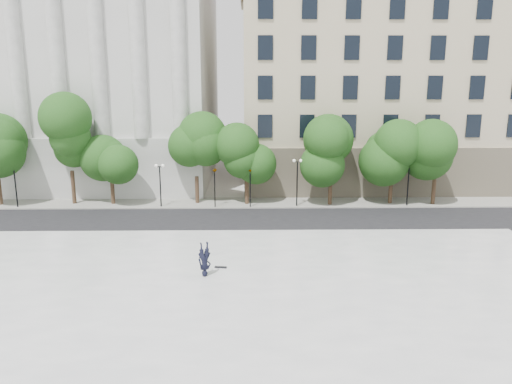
% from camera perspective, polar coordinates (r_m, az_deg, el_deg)
% --- Properties ---
extents(ground, '(160.00, 160.00, 0.00)m').
position_cam_1_polar(ground, '(24.66, -6.57, -15.02)').
color(ground, beige).
rests_on(ground, ground).
extents(plaza, '(44.00, 22.00, 0.45)m').
position_cam_1_polar(plaza, '(27.25, -5.97, -11.66)').
color(plaza, white).
rests_on(plaza, ground).
extents(street, '(60.00, 8.00, 0.02)m').
position_cam_1_polar(street, '(41.40, -4.18, -3.33)').
color(street, black).
rests_on(street, ground).
extents(far_sidewalk, '(60.00, 4.00, 0.12)m').
position_cam_1_polar(far_sidewalk, '(47.17, -3.78, -1.26)').
color(far_sidewalk, '#98978C').
rests_on(far_sidewalk, ground).
extents(building_west, '(31.50, 27.65, 25.60)m').
position_cam_1_polar(building_west, '(63.34, -19.27, 13.36)').
color(building_west, silver).
rests_on(building_west, ground).
extents(building_east, '(36.00, 26.15, 23.00)m').
position_cam_1_polar(building_east, '(63.13, 15.64, 12.01)').
color(building_east, '#B8A98C').
rests_on(building_east, ground).
extents(traffic_light_west, '(0.88, 1.57, 4.13)m').
position_cam_1_polar(traffic_light_west, '(44.81, -4.77, 2.63)').
color(traffic_light_west, black).
rests_on(traffic_light_west, ground).
extents(traffic_light_east, '(0.91, 1.93, 4.26)m').
position_cam_1_polar(traffic_light_east, '(44.68, -0.68, 2.83)').
color(traffic_light_east, black).
rests_on(traffic_light_east, ground).
extents(person_lying, '(1.28, 2.14, 0.55)m').
position_cam_1_polar(person_lying, '(29.04, -5.86, -9.01)').
color(person_lying, black).
rests_on(person_lying, plaza).
extents(skateboard, '(0.74, 0.27, 0.07)m').
position_cam_1_polar(skateboard, '(30.21, -4.06, -8.57)').
color(skateboard, black).
rests_on(skateboard, plaza).
extents(street_trees, '(44.43, 5.22, 8.10)m').
position_cam_1_polar(street_trees, '(45.84, -5.29, 4.62)').
color(street_trees, '#382619').
rests_on(street_trees, ground).
extents(lamp_posts, '(36.50, 0.28, 4.54)m').
position_cam_1_polar(lamp_posts, '(45.18, -4.03, 1.94)').
color(lamp_posts, black).
rests_on(lamp_posts, ground).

